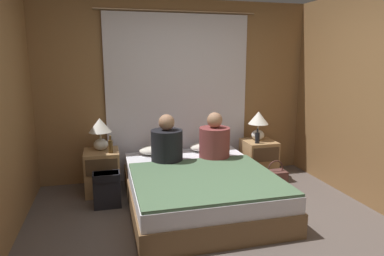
{
  "coord_description": "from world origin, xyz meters",
  "views": [
    {
      "loc": [
        -1.02,
        -2.71,
        1.71
      ],
      "look_at": [
        0.0,
        1.25,
        0.87
      ],
      "focal_mm": 32.0,
      "sensor_mm": 36.0,
      "label": 1
    }
  ],
  "objects_px": {
    "lamp_right": "(258,122)",
    "nightstand_left": "(102,172)",
    "bed": "(198,188)",
    "beer_bottle_on_right_stand": "(257,138)",
    "beer_bottle_on_left_stand": "(111,146)",
    "lamp_left": "(100,130)",
    "pillow_right": "(207,147)",
    "backpack_on_floor": "(107,188)",
    "person_right_in_bed": "(214,141)",
    "nightstand_right": "(259,159)",
    "pillow_left": "(158,150)",
    "person_left_in_bed": "(167,144)",
    "handbag_on_floor": "(275,179)"
  },
  "relations": [
    {
      "from": "lamp_left",
      "to": "nightstand_right",
      "type": "bearing_deg",
      "value": -1.46
    },
    {
      "from": "bed",
      "to": "beer_bottle_on_right_stand",
      "type": "xyz_separation_m",
      "value": [
        1.0,
        0.57,
        0.42
      ]
    },
    {
      "from": "nightstand_left",
      "to": "person_left_in_bed",
      "type": "bearing_deg",
      "value": -17.45
    },
    {
      "from": "pillow_right",
      "to": "backpack_on_floor",
      "type": "relative_size",
      "value": 1.2
    },
    {
      "from": "nightstand_left",
      "to": "lamp_left",
      "type": "height_order",
      "value": "lamp_left"
    },
    {
      "from": "nightstand_left",
      "to": "pillow_left",
      "type": "distance_m",
      "value": 0.78
    },
    {
      "from": "bed",
      "to": "beer_bottle_on_right_stand",
      "type": "height_order",
      "value": "beer_bottle_on_right_stand"
    },
    {
      "from": "lamp_right",
      "to": "pillow_left",
      "type": "bearing_deg",
      "value": 177.05
    },
    {
      "from": "beer_bottle_on_left_stand",
      "to": "backpack_on_floor",
      "type": "relative_size",
      "value": 0.53
    },
    {
      "from": "backpack_on_floor",
      "to": "handbag_on_floor",
      "type": "bearing_deg",
      "value": 0.4
    },
    {
      "from": "beer_bottle_on_right_stand",
      "to": "backpack_on_floor",
      "type": "distance_m",
      "value": 2.11
    },
    {
      "from": "pillow_left",
      "to": "lamp_left",
      "type": "bearing_deg",
      "value": -174.25
    },
    {
      "from": "bed",
      "to": "lamp_left",
      "type": "bearing_deg",
      "value": 145.62
    },
    {
      "from": "pillow_right",
      "to": "handbag_on_floor",
      "type": "height_order",
      "value": "pillow_right"
    },
    {
      "from": "lamp_right",
      "to": "nightstand_left",
      "type": "bearing_deg",
      "value": -178.54
    },
    {
      "from": "handbag_on_floor",
      "to": "beer_bottle_on_right_stand",
      "type": "bearing_deg",
      "value": 109.85
    },
    {
      "from": "nightstand_right",
      "to": "handbag_on_floor",
      "type": "distance_m",
      "value": 0.47
    },
    {
      "from": "beer_bottle_on_left_stand",
      "to": "bed",
      "type": "bearing_deg",
      "value": -30.52
    },
    {
      "from": "nightstand_right",
      "to": "beer_bottle_on_right_stand",
      "type": "bearing_deg",
      "value": -127.04
    },
    {
      "from": "nightstand_left",
      "to": "lamp_right",
      "type": "distance_m",
      "value": 2.25
    },
    {
      "from": "lamp_left",
      "to": "pillow_right",
      "type": "distance_m",
      "value": 1.48
    },
    {
      "from": "lamp_left",
      "to": "lamp_right",
      "type": "relative_size",
      "value": 1.0
    },
    {
      "from": "pillow_right",
      "to": "beer_bottle_on_right_stand",
      "type": "distance_m",
      "value": 0.71
    },
    {
      "from": "bed",
      "to": "beer_bottle_on_left_stand",
      "type": "height_order",
      "value": "beer_bottle_on_left_stand"
    },
    {
      "from": "pillow_right",
      "to": "handbag_on_floor",
      "type": "bearing_deg",
      "value": -36.96
    },
    {
      "from": "bed",
      "to": "pillow_right",
      "type": "xyz_separation_m",
      "value": [
        0.35,
        0.82,
        0.27
      ]
    },
    {
      "from": "beer_bottle_on_left_stand",
      "to": "handbag_on_floor",
      "type": "height_order",
      "value": "beer_bottle_on_left_stand"
    },
    {
      "from": "handbag_on_floor",
      "to": "nightstand_right",
      "type": "bearing_deg",
      "value": 94.03
    },
    {
      "from": "pillow_left",
      "to": "pillow_right",
      "type": "relative_size",
      "value": 1.0
    },
    {
      "from": "handbag_on_floor",
      "to": "person_left_in_bed",
      "type": "bearing_deg",
      "value": 172.01
    },
    {
      "from": "lamp_right",
      "to": "backpack_on_floor",
      "type": "distance_m",
      "value": 2.27
    },
    {
      "from": "person_right_in_bed",
      "to": "handbag_on_floor",
      "type": "distance_m",
      "value": 0.97
    },
    {
      "from": "lamp_right",
      "to": "person_left_in_bed",
      "type": "xyz_separation_m",
      "value": [
        -1.38,
        -0.31,
        -0.15
      ]
    },
    {
      "from": "handbag_on_floor",
      "to": "backpack_on_floor",
      "type": "bearing_deg",
      "value": -179.6
    },
    {
      "from": "pillow_left",
      "to": "backpack_on_floor",
      "type": "height_order",
      "value": "pillow_left"
    },
    {
      "from": "lamp_left",
      "to": "person_right_in_bed",
      "type": "xyz_separation_m",
      "value": [
        1.43,
        -0.31,
        -0.15
      ]
    },
    {
      "from": "person_right_in_bed",
      "to": "backpack_on_floor",
      "type": "xyz_separation_m",
      "value": [
        -1.38,
        -0.21,
        -0.43
      ]
    },
    {
      "from": "lamp_right",
      "to": "person_left_in_bed",
      "type": "distance_m",
      "value": 1.42
    },
    {
      "from": "bed",
      "to": "lamp_right",
      "type": "bearing_deg",
      "value": 34.38
    },
    {
      "from": "pillow_right",
      "to": "person_left_in_bed",
      "type": "height_order",
      "value": "person_left_in_bed"
    },
    {
      "from": "pillow_left",
      "to": "person_left_in_bed",
      "type": "height_order",
      "value": "person_left_in_bed"
    },
    {
      "from": "person_right_in_bed",
      "to": "beer_bottle_on_right_stand",
      "type": "distance_m",
      "value": 0.68
    },
    {
      "from": "person_right_in_bed",
      "to": "beer_bottle_on_left_stand",
      "type": "bearing_deg",
      "value": 174.13
    },
    {
      "from": "backpack_on_floor",
      "to": "handbag_on_floor",
      "type": "height_order",
      "value": "backpack_on_floor"
    },
    {
      "from": "bed",
      "to": "person_right_in_bed",
      "type": "distance_m",
      "value": 0.71
    },
    {
      "from": "pillow_left",
      "to": "backpack_on_floor",
      "type": "relative_size",
      "value": 1.2
    },
    {
      "from": "pillow_right",
      "to": "beer_bottle_on_left_stand",
      "type": "distance_m",
      "value": 1.36
    },
    {
      "from": "nightstand_right",
      "to": "pillow_left",
      "type": "height_order",
      "value": "nightstand_right"
    },
    {
      "from": "bed",
      "to": "beer_bottle_on_left_stand",
      "type": "relative_size",
      "value": 9.24
    },
    {
      "from": "nightstand_left",
      "to": "lamp_left",
      "type": "xyz_separation_m",
      "value": [
        0.0,
        0.06,
        0.54
      ]
    }
  ]
}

